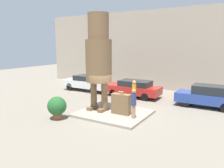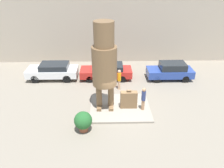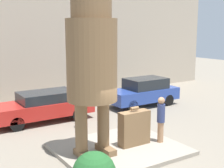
{
  "view_description": "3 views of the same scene",
  "coord_description": "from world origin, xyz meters",
  "views": [
    {
      "loc": [
        6.75,
        -11.51,
        4.35
      ],
      "look_at": [
        -0.11,
        0.02,
        1.95
      ],
      "focal_mm": 35.0,
      "sensor_mm": 36.0,
      "label": 1
    },
    {
      "loc": [
        -0.9,
        -13.35,
        9.03
      ],
      "look_at": [
        -0.59,
        -0.1,
        2.07
      ],
      "focal_mm": 35.0,
      "sensor_mm": 36.0,
      "label": 2
    },
    {
      "loc": [
        -6.0,
        -8.85,
        4.41
      ],
      "look_at": [
        -0.43,
        -0.17,
        2.54
      ],
      "focal_mm": 50.0,
      "sensor_mm": 36.0,
      "label": 3
    }
  ],
  "objects": [
    {
      "name": "worker_hivis",
      "position": [
        0.08,
        2.91,
        0.98
      ],
      "size": [
        0.3,
        0.3,
        1.78
      ],
      "color": "tan",
      "rests_on": "ground_plane"
    },
    {
      "name": "pedestal",
      "position": [
        0.0,
        0.0,
        0.07
      ],
      "size": [
        4.32,
        3.66,
        0.14
      ],
      "color": "gray",
      "rests_on": "ground_plane"
    },
    {
      "name": "statue_figure",
      "position": [
        -1.09,
        0.01,
        3.75
      ],
      "size": [
        1.67,
        1.67,
        6.16
      ],
      "color": "brown",
      "rests_on": "pedestal"
    },
    {
      "name": "parked_car_white",
      "position": [
        -5.9,
        5.07,
        0.82
      ],
      "size": [
        4.58,
        1.88,
        1.49
      ],
      "rotation": [
        0.0,
        0.0,
        3.14
      ],
      "color": "silver",
      "rests_on": "ground_plane"
    },
    {
      "name": "ground_plane",
      "position": [
        0.0,
        0.0,
        0.0
      ],
      "size": [
        60.0,
        60.0,
        0.0
      ],
      "primitive_type": "plane",
      "color": "gray"
    },
    {
      "name": "parked_car_red",
      "position": [
        -0.97,
        4.99,
        0.76
      ],
      "size": [
        4.7,
        1.78,
        1.42
      ],
      "rotation": [
        0.0,
        0.0,
        3.14
      ],
      "color": "#B2231E",
      "rests_on": "ground_plane"
    },
    {
      "name": "planter_pot",
      "position": [
        -2.43,
        -2.46,
        0.76
      ],
      "size": [
        1.13,
        1.13,
        1.36
      ],
      "color": "brown",
      "rests_on": "ground_plane"
    },
    {
      "name": "parked_car_blue",
      "position": [
        4.89,
        4.78,
        0.83
      ],
      "size": [
        4.13,
        1.71,
        1.58
      ],
      "rotation": [
        0.0,
        0.0,
        3.14
      ],
      "color": "#284293",
      "rests_on": "ground_plane"
    },
    {
      "name": "tourist",
      "position": [
        1.6,
        -0.4,
        1.09
      ],
      "size": [
        0.3,
        0.3,
        1.74
      ],
      "color": "#A87A56",
      "rests_on": "pedestal"
    },
    {
      "name": "giant_suitcase",
      "position": [
        0.6,
        -0.08,
        0.78
      ],
      "size": [
        1.19,
        0.42,
        1.44
      ],
      "color": "brown",
      "rests_on": "pedestal"
    },
    {
      "name": "building_backdrop",
      "position": [
        0.0,
        9.58,
        3.88
      ],
      "size": [
        28.0,
        0.6,
        7.75
      ],
      "color": "tan",
      "rests_on": "ground_plane"
    }
  ]
}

